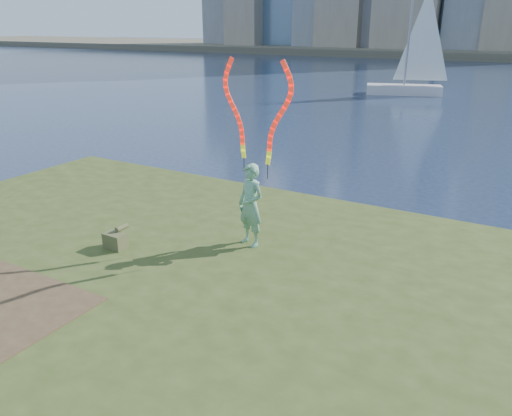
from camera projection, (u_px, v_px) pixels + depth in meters
The scene contains 5 objects.
ground at pixel (198, 304), 9.89m from camera, with size 320.00×320.00×0.00m, color #1B2843.
grassy_knoll at pixel (111, 351), 7.91m from camera, with size 20.00×18.00×0.80m.
woman_with_ribbons at pixel (252, 181), 10.18m from camera, with size 2.02×0.72×4.13m.
canvas_bag at pixel (116, 240), 10.42m from camera, with size 0.46×0.53×0.43m.
sailboat at pixel (409, 74), 38.59m from camera, with size 6.00×3.38×9.08m.
Camera 1 is at (5.32, -6.88, 5.21)m, focal length 35.00 mm.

